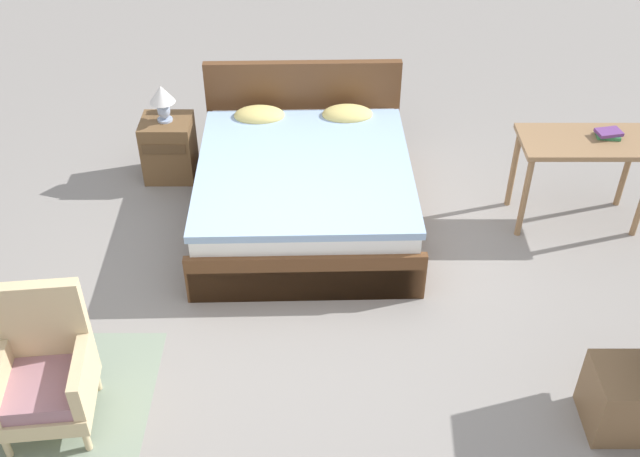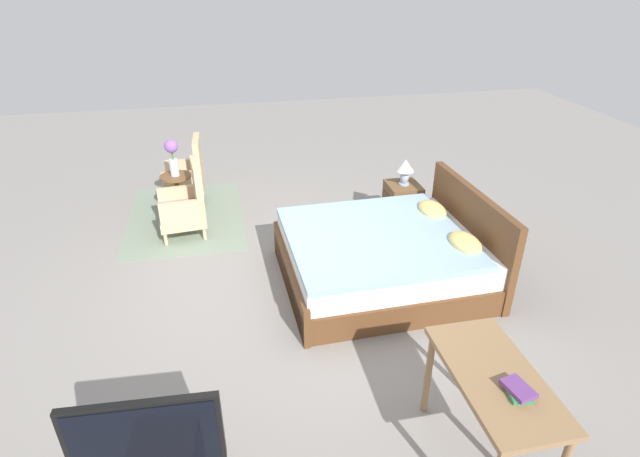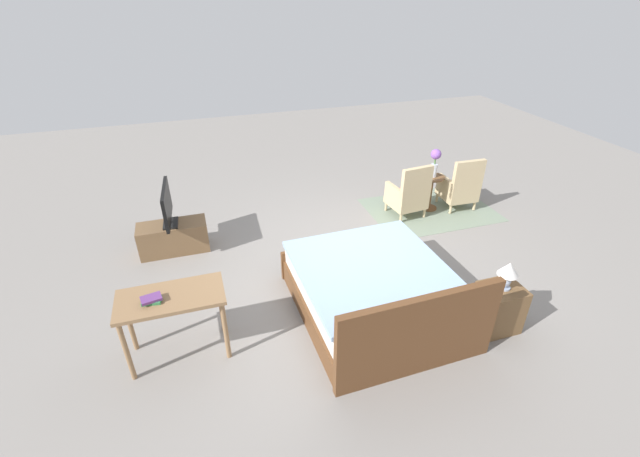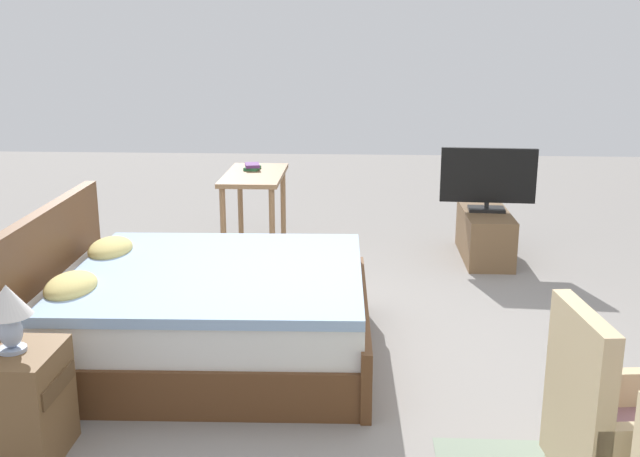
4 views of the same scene
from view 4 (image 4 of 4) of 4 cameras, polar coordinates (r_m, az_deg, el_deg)
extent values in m
plane|color=gray|center=(4.85, 3.76, -9.74)|extent=(16.00, 16.00, 0.00)
cube|color=brown|center=(4.87, -8.54, -7.99)|extent=(1.75, 2.07, 0.28)
cube|color=white|center=(4.77, -8.66, -5.11)|extent=(1.68, 1.98, 0.24)
cube|color=#93B2D6|center=(4.71, -7.76, -3.41)|extent=(1.73, 1.82, 0.06)
cube|color=brown|center=(5.01, -19.74, -3.90)|extent=(1.73, 0.12, 0.96)
cube|color=brown|center=(4.77, 3.22, -7.52)|extent=(1.73, 0.10, 0.40)
ellipsoid|color=#DBC670|center=(4.54, -18.45, -4.22)|extent=(0.45, 0.29, 0.14)
ellipsoid|color=#DBC670|center=(5.23, -15.68, -1.51)|extent=(0.45, 0.29, 0.14)
cube|color=gray|center=(3.53, 22.31, -14.79)|extent=(0.55, 0.55, 0.10)
cube|color=#CCB284|center=(3.32, 19.11, -11.17)|extent=(0.55, 0.14, 0.64)
cube|color=#CCB284|center=(3.68, 20.87, -11.97)|extent=(0.12, 0.52, 0.26)
cube|color=brown|center=(3.96, -21.95, -12.33)|extent=(0.44, 0.40, 0.56)
cube|color=brown|center=(3.83, -19.28, -11.15)|extent=(0.37, 0.01, 0.09)
cylinder|color=#9EADC6|center=(3.84, -22.37, -8.50)|extent=(0.13, 0.13, 0.02)
ellipsoid|color=#9EADC6|center=(3.81, -22.50, -7.25)|extent=(0.11, 0.11, 0.16)
cone|color=silver|center=(3.76, -22.74, -5.06)|extent=(0.22, 0.22, 0.15)
cube|color=brown|center=(6.95, 12.44, -0.45)|extent=(0.96, 0.40, 0.44)
cube|color=black|center=(6.89, 12.55, 1.45)|extent=(0.22, 0.33, 0.03)
cylinder|color=black|center=(6.88, 12.57, 1.77)|extent=(0.04, 0.04, 0.05)
cube|color=black|center=(6.83, 12.70, 3.97)|extent=(0.09, 0.84, 0.49)
cube|color=black|center=(6.85, 12.68, 4.01)|extent=(0.05, 0.78, 0.44)
cylinder|color=#8E6B47|center=(6.39, -3.66, -0.13)|extent=(0.05, 0.05, 0.73)
cylinder|color=#8E6B47|center=(7.29, -2.82, 1.79)|extent=(0.05, 0.05, 0.73)
cylinder|color=#8E6B47|center=(6.45, -7.37, -0.08)|extent=(0.05, 0.05, 0.73)
cylinder|color=#8E6B47|center=(7.35, -6.08, 1.82)|extent=(0.05, 0.05, 0.73)
cube|color=#8E6B47|center=(6.78, -5.03, 4.07)|extent=(1.04, 0.52, 0.04)
cube|color=#337A47|center=(6.94, -5.18, 4.60)|extent=(0.19, 0.15, 0.03)
cube|color=#66387A|center=(6.94, -5.19, 4.83)|extent=(0.21, 0.16, 0.03)
camera|label=1|loc=(6.33, 49.37, 26.30)|focal=42.00mm
camera|label=2|loc=(8.70, 7.45, 21.44)|focal=28.00mm
camera|label=3|loc=(7.79, -35.64, 22.95)|focal=24.00mm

